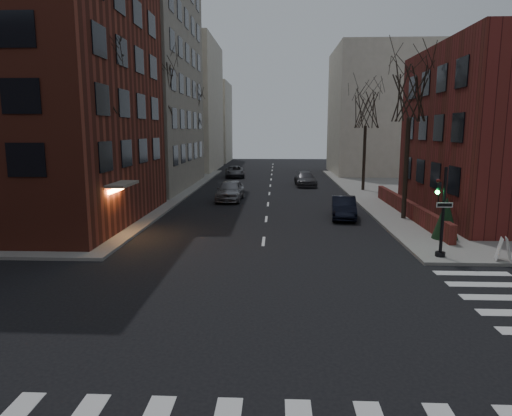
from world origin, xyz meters
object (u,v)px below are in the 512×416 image
Objects in this scene: parked_sedan at (344,208)px; tree_left_c at (192,109)px; streetlamp_far at (201,143)px; car_lane_far at (235,172)px; car_lane_silver at (230,190)px; evergreen_shrub at (446,218)px; tree_left_a at (103,79)px; tree_right_b at (366,109)px; car_lane_gray at (305,179)px; tree_left_b at (159,89)px; traffic_signal at (441,218)px; streetlamp_near at (155,151)px; tree_right_a at (410,92)px; sandwich_board at (503,249)px.

tree_left_c is at bearing 128.72° from parked_sedan.
streetlamp_far reaches higher than car_lane_far.
car_lane_silver is at bearing -72.71° from streetlamp_far.
tree_left_a is at bearing 175.16° from evergreen_shrub.
tree_right_b is 1.84× the size of car_lane_gray.
tree_left_c is at bearing 113.93° from car_lane_silver.
tree_left_c is 1.98× the size of car_lane_far.
tree_right_b is 15.07m from car_lane_silver.
tree_left_c is at bearing 159.31° from car_lane_gray.
tree_right_b is 15.56m from parked_sedan.
tree_left_b reaches higher than car_lane_gray.
tree_left_a reaches higher than car_lane_gray.
traffic_signal is at bearing -92.15° from tree_right_b.
tree_left_a reaches higher than streetlamp_near.
tree_right_a reaches higher than parked_sedan.
tree_left_a reaches higher than traffic_signal.
tree_right_a is at bearing -24.44° from tree_left_b.
traffic_signal is 0.82× the size of car_lane_far.
tree_right_b is 1.85× the size of car_lane_silver.
streetlamp_far is 17.37m from car_lane_silver.
car_lane_far is (4.31, 18.43, -8.23)m from tree_left_b.
tree_right_a reaches higher than traffic_signal.
tree_right_b is 1.46× the size of streetlamp_far.
car_lane_silver is at bearing 133.42° from evergreen_shrub.
tree_left_c reaches higher than tree_right_b.
tree_right_b is at bearing 87.85° from traffic_signal.
tree_right_b reaches higher than streetlamp_near.
tree_right_a is (0.86, 9.01, 6.12)m from traffic_signal.
parked_sedan is at bearing 125.62° from evergreen_shrub.
streetlamp_far is (0.60, 28.00, -4.23)m from tree_left_a.
tree_left_c is at bearing 91.91° from streetlamp_near.
tree_left_a is at bearing -91.23° from streetlamp_far.
streetlamp_far is at bearing -153.09° from car_lane_far.
streetlamp_far is at bearing 116.06° from traffic_signal.
parked_sedan is at bearing -87.94° from car_lane_gray.
tree_left_c is 9.60m from car_lane_far.
tree_left_c is 19.34m from tree_right_b.
tree_left_c reaches higher than car_lane_far.
traffic_signal is 23.71m from tree_right_b.
streetlamp_near is at bearing -132.91° from car_lane_gray.
sandwich_board is at bearing -55.74° from parked_sedan.
parked_sedan is 4.28× the size of sandwich_board.
tree_right_a is (17.60, -8.00, -0.88)m from tree_left_b.
parked_sedan reaches higher than car_lane_far.
parked_sedan is 1.96× the size of evergreen_shrub.
car_lane_gray is at bearing 38.77° from tree_left_b.
car_lane_gray is at bearing 119.94° from sandwich_board.
tree_left_b is 9.86m from car_lane_silver.
car_lane_gray is at bearing 58.88° from car_lane_silver.
tree_left_c is 1.00× the size of tree_right_a.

